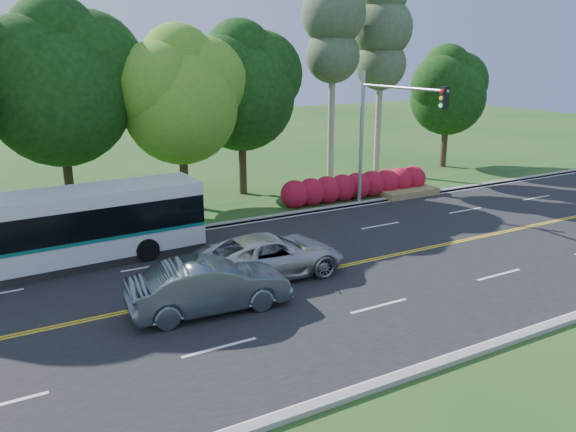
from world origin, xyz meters
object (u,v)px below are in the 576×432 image
transit_bus (55,232)px  suv (270,255)px  traffic_signal (385,120)px  sedan (209,286)px

transit_bus → suv: 8.12m
traffic_signal → sedan: 14.08m
transit_bus → sedan: (3.69, -6.23, -0.60)m
transit_bus → sedan: size_ratio=2.21×
transit_bus → suv: (6.67, -4.58, -0.66)m
transit_bus → sedan: 7.26m
traffic_signal → sedan: traffic_signal is taller
suv → transit_bus: bearing=56.5°
transit_bus → traffic_signal: bearing=-1.7°
sedan → traffic_signal: bearing=-57.2°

